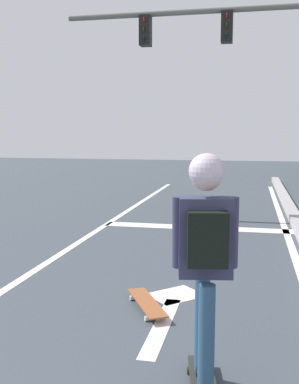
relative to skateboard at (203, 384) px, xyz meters
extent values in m
cube|color=silver|center=(-2.48, 2.78, -0.07)|extent=(0.12, 20.00, 0.01)
cube|color=silver|center=(-0.68, 5.65, -0.07)|extent=(3.60, 0.40, 0.01)
cube|color=silver|center=(-0.50, 1.06, -0.07)|extent=(0.16, 1.40, 0.01)
cube|color=silver|center=(-0.50, 1.91, -0.07)|extent=(0.71, 0.71, 0.01)
cube|color=#252723|center=(0.00, 0.00, 0.01)|extent=(0.32, 0.80, 0.02)
cube|color=#B2B2B7|center=(-0.05, 0.26, -0.01)|extent=(0.15, 0.07, 0.01)
cylinder|color=#272F21|center=(-0.13, 0.24, -0.04)|extent=(0.04, 0.06, 0.06)
cylinder|color=#272F21|center=(0.04, 0.27, -0.04)|extent=(0.04, 0.06, 0.06)
cylinder|color=navy|center=(-0.03, 0.18, 0.40)|extent=(0.11, 0.11, 0.77)
cube|color=black|center=(-0.03, 0.18, 0.03)|extent=(0.13, 0.25, 0.03)
cylinder|color=navy|center=(0.03, -0.18, 0.40)|extent=(0.11, 0.11, 0.77)
cube|color=#353654|center=(0.00, 0.00, 1.06)|extent=(0.39, 0.24, 0.54)
cylinder|color=#353654|center=(-0.19, 0.00, 1.08)|extent=(0.07, 0.08, 0.49)
cylinder|color=#353654|center=(0.18, 0.06, 1.08)|extent=(0.07, 0.11, 0.50)
sphere|color=beige|center=(0.00, 0.00, 1.48)|extent=(0.21, 0.21, 0.21)
sphere|color=silver|center=(0.00, 0.00, 1.51)|extent=(0.24, 0.24, 0.24)
cube|color=black|center=(0.02, -0.14, 1.08)|extent=(0.28, 0.18, 0.36)
cube|color=brown|center=(-0.73, 1.44, 0.00)|extent=(0.59, 0.85, 0.02)
cube|color=#B2B2B7|center=(-0.87, 1.69, -0.01)|extent=(0.16, 0.12, 0.01)
cylinder|color=silver|center=(-0.95, 1.65, -0.04)|extent=(0.05, 0.06, 0.05)
cylinder|color=silver|center=(-0.79, 1.74, -0.04)|extent=(0.05, 0.06, 0.05)
cube|color=#B2B2B7|center=(-0.59, 1.18, -0.01)|extent=(0.16, 0.12, 0.01)
cylinder|color=silver|center=(-0.67, 1.14, -0.04)|extent=(0.05, 0.06, 0.05)
cylinder|color=silver|center=(-0.51, 1.22, -0.04)|extent=(0.05, 0.06, 0.05)
cylinder|color=#616259|center=(-1.15, 7.15, 4.30)|extent=(5.29, 0.12, 0.12)
cube|color=black|center=(-0.27, 7.15, 3.95)|extent=(0.24, 0.28, 0.64)
cylinder|color=red|center=(-0.27, 7.00, 4.15)|extent=(0.02, 0.10, 0.10)
cylinder|color=#3C3106|center=(-0.27, 7.00, 3.95)|extent=(0.02, 0.10, 0.10)
cylinder|color=black|center=(-0.27, 7.00, 3.75)|extent=(0.02, 0.10, 0.10)
cube|color=black|center=(-2.03, 7.15, 3.95)|extent=(0.24, 0.28, 0.64)
cylinder|color=red|center=(-2.03, 7.00, 4.15)|extent=(0.02, 0.10, 0.10)
cylinder|color=#3C3106|center=(-2.03, 7.00, 3.95)|extent=(0.02, 0.10, 0.10)
cylinder|color=black|center=(-2.03, 7.00, 3.75)|extent=(0.02, 0.10, 0.10)
camera|label=1|loc=(0.28, -3.05, 1.76)|focal=43.13mm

